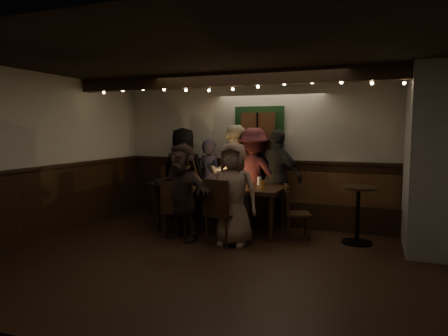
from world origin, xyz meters
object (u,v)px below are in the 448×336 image
at_px(person_e, 277,178).
at_px(person_a, 183,173).
at_px(person_f, 182,192).
at_px(person_d, 253,176).
at_px(high_top, 358,208).
at_px(person_g, 233,194).
at_px(person_c, 233,174).
at_px(chair_near_right, 220,208).
at_px(chair_near_left, 175,206).
at_px(dining_table, 220,189).
at_px(person_b, 210,179).
at_px(chair_end, 292,208).

bearing_deg(person_e, person_a, 24.96).
height_order(person_a, person_f, person_a).
bearing_deg(person_d, person_e, 178.21).
height_order(high_top, person_d, person_d).
height_order(person_d, person_g, person_d).
xyz_separation_m(person_c, person_g, (0.51, -1.41, -0.13)).
height_order(chair_near_right, person_g, person_g).
relative_size(high_top, person_f, 0.58).
height_order(chair_near_left, chair_near_right, chair_near_right).
xyz_separation_m(person_a, person_d, (1.40, 0.07, -0.00)).
bearing_deg(dining_table, chair_near_left, -123.35).
bearing_deg(high_top, dining_table, 180.00).
bearing_deg(person_f, high_top, 34.88).
relative_size(person_d, person_g, 1.13).
xyz_separation_m(high_top, person_b, (-2.76, 0.78, 0.21)).
bearing_deg(chair_near_right, chair_near_left, 170.28).
xyz_separation_m(person_b, person_d, (0.90, -0.07, 0.11)).
relative_size(chair_near_left, person_d, 0.52).
bearing_deg(person_g, person_a, 134.88).
xyz_separation_m(person_b, person_f, (0.19, -1.52, -0.01)).
relative_size(high_top, person_d, 0.50).
bearing_deg(person_a, person_c, 172.47).
distance_m(chair_near_right, high_top, 2.08).
xyz_separation_m(chair_near_right, person_c, (-0.34, 1.52, 0.34)).
distance_m(chair_end, person_b, 2.01).
bearing_deg(chair_end, dining_table, 175.73).
height_order(chair_near_right, person_a, person_a).
distance_m(chair_near_left, person_d, 1.70).
bearing_deg(person_g, person_e, 74.60).
bearing_deg(person_f, dining_table, 84.67).
distance_m(person_e, person_f, 1.85).
xyz_separation_m(chair_near_left, chair_end, (1.74, 0.62, -0.03)).
xyz_separation_m(person_d, person_e, (0.45, -0.02, -0.01)).
bearing_deg(dining_table, chair_end, -4.27).
bearing_deg(dining_table, chair_near_right, -68.13).
bearing_deg(person_d, chair_near_right, 89.07).
bearing_deg(person_c, person_a, -14.90).
relative_size(chair_near_left, person_c, 0.51).
relative_size(person_a, person_f, 1.16).
height_order(person_d, person_f, person_d).
relative_size(chair_near_left, person_b, 0.60).
bearing_deg(chair_near_left, person_c, 70.97).
bearing_deg(high_top, chair_end, -174.46).
height_order(person_b, person_g, person_g).
bearing_deg(person_f, chair_near_right, 9.18).
relative_size(chair_near_right, person_g, 0.65).
bearing_deg(person_d, high_top, 159.63).
xyz_separation_m(person_b, person_e, (1.36, -0.09, 0.10)).
bearing_deg(person_b, person_f, 114.06).
height_order(chair_near_left, person_g, person_g).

